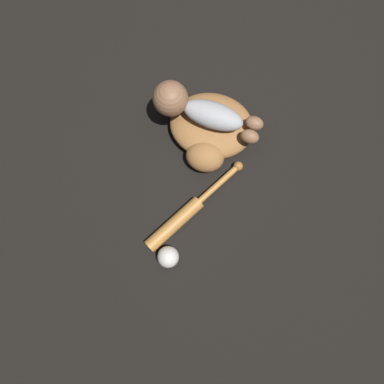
{
  "coord_description": "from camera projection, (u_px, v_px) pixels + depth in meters",
  "views": [
    {
      "loc": [
        0.03,
        0.49,
        1.26
      ],
      "look_at": [
        0.05,
        0.22,
        0.07
      ],
      "focal_mm": 35.0,
      "sensor_mm": 36.0,
      "label": 1
    }
  ],
  "objects": [
    {
      "name": "ground_plane",
      "position": [
        209.0,
        139.0,
        1.34
      ],
      "size": [
        6.0,
        6.0,
        0.0
      ],
      "primitive_type": "plane",
      "color": "black"
    },
    {
      "name": "baseball_glove",
      "position": [
        211.0,
        131.0,
        1.3
      ],
      "size": [
        0.33,
        0.32,
        0.09
      ],
      "color": "#A8703D",
      "rests_on": "ground"
    },
    {
      "name": "baby_figure",
      "position": [
        195.0,
        108.0,
        1.22
      ],
      "size": [
        0.37,
        0.19,
        0.12
      ],
      "color": "#B2B2B7",
      "rests_on": "baseball_glove"
    },
    {
      "name": "baseball_bat",
      "position": [
        184.0,
        215.0,
        1.25
      ],
      "size": [
        0.32,
        0.33,
        0.05
      ],
      "color": "#C6843D",
      "rests_on": "ground"
    },
    {
      "name": "baseball",
      "position": [
        168.0,
        257.0,
        1.21
      ],
      "size": [
        0.07,
        0.07,
        0.07
      ],
      "color": "white",
      "rests_on": "ground"
    }
  ]
}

